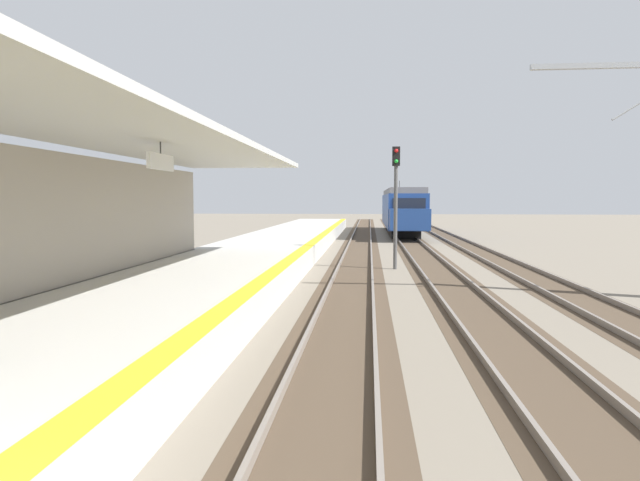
# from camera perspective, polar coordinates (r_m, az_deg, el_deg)

# --- Properties ---
(station_platform) EXTENTS (5.00, 80.00, 0.91)m
(station_platform) POSITION_cam_1_polar(r_m,az_deg,el_deg) (18.76, -10.24, -3.44)
(station_platform) COLOR #B7B5AD
(station_platform) RESTS_ON ground
(station_building_with_canopy) EXTENTS (4.85, 24.00, 4.43)m
(station_building_with_canopy) POSITION_cam_1_polar(r_m,az_deg,el_deg) (11.91, -29.49, 2.27)
(station_building_with_canopy) COLOR #4C4C4C
(station_building_with_canopy) RESTS_ON ground
(track_pair_nearest_platform) EXTENTS (2.34, 120.00, 0.16)m
(track_pair_nearest_platform) POSITION_cam_1_polar(r_m,az_deg,el_deg) (22.11, 3.68, -3.25)
(track_pair_nearest_platform) COLOR #4C3D2D
(track_pair_nearest_platform) RESTS_ON ground
(track_pair_middle) EXTENTS (2.34, 120.00, 0.16)m
(track_pair_middle) POSITION_cam_1_polar(r_m,az_deg,el_deg) (22.28, 12.47, -3.29)
(track_pair_middle) COLOR #4C3D2D
(track_pair_middle) RESTS_ON ground
(track_pair_far_side) EXTENTS (2.34, 120.00, 0.16)m
(track_pair_far_side) POSITION_cam_1_polar(r_m,az_deg,el_deg) (22.96, 20.93, -3.25)
(track_pair_far_side) COLOR #4C3D2D
(track_pair_far_side) RESTS_ON ground
(approaching_train) EXTENTS (2.93, 19.60, 4.76)m
(approaching_train) POSITION_cam_1_polar(r_m,az_deg,el_deg) (47.29, 8.67, 3.34)
(approaching_train) COLOR navy
(approaching_train) RESTS_ON ground
(rail_signal_post) EXTENTS (0.32, 0.34, 5.20)m
(rail_signal_post) POSITION_cam_1_polar(r_m,az_deg,el_deg) (23.09, 8.04, 4.86)
(rail_signal_post) COLOR #4C4C4C
(rail_signal_post) RESTS_ON ground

